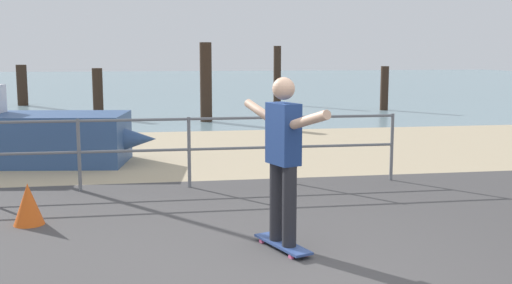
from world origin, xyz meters
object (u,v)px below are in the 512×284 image
Objects in this scene: skateboard at (283,244)px; traffic_cone at (28,205)px; sailboat at (8,135)px; skateboarder at (283,151)px.

traffic_cone reaches higher than skateboard.
traffic_cone is (1.11, -4.13, -0.27)m from sailboat.
skateboard is at bearing 82.87° from skateboarder.
sailboat is 6.66m from skateboard.
skateboarder is 3.09m from traffic_cone.
traffic_cone is at bearing 153.48° from skateboard.
skateboard is 0.95m from skateboarder.
skateboard is at bearing -55.32° from sailboat.
sailboat is 6.16× the size of skateboard.
skateboarder is at bearing -55.32° from sailboat.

